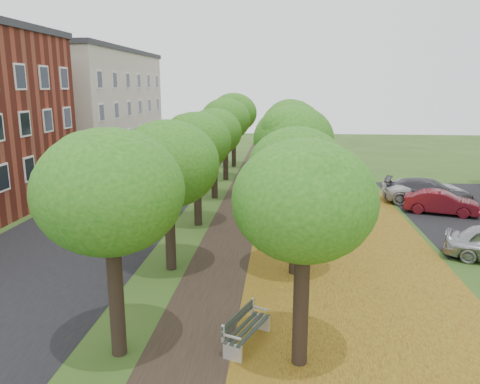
% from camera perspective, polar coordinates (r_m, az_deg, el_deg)
% --- Properties ---
extents(ground, '(120.00, 120.00, 0.00)m').
position_cam_1_polar(ground, '(13.19, -4.84, -19.44)').
color(ground, '#2D4C19').
rests_on(ground, ground).
extents(street_asphalt, '(8.00, 70.00, 0.01)m').
position_cam_1_polar(street_asphalt, '(28.54, -14.57, -1.85)').
color(street_asphalt, black).
rests_on(street_asphalt, ground).
extents(footpath, '(3.20, 70.00, 0.01)m').
position_cam_1_polar(footpath, '(26.98, 0.63, -2.27)').
color(footpath, black).
rests_on(footpath, ground).
extents(leaf_verge, '(7.50, 70.00, 0.01)m').
position_cam_1_polar(leaf_verge, '(27.06, 11.25, -2.47)').
color(leaf_verge, olive).
rests_on(leaf_verge, ground).
extents(tree_row_west, '(3.81, 33.81, 5.94)m').
position_cam_1_polar(tree_row_west, '(26.45, -4.14, 6.86)').
color(tree_row_west, black).
rests_on(tree_row_west, ground).
extents(tree_row_east, '(3.81, 33.81, 5.94)m').
position_cam_1_polar(tree_row_east, '(26.12, 6.38, 6.73)').
color(tree_row_east, black).
rests_on(tree_row_east, ground).
extents(building_cream, '(10.30, 20.30, 10.40)m').
position_cam_1_polar(building_cream, '(47.95, -18.55, 10.00)').
color(building_cream, beige).
rests_on(building_cream, ground).
extents(bench, '(1.25, 2.02, 0.92)m').
position_cam_1_polar(bench, '(13.47, 0.68, -16.27)').
color(bench, '#263029').
rests_on(bench, ground).
extents(car_red, '(4.18, 2.47, 1.30)m').
position_cam_1_polar(car_red, '(28.49, 23.32, -1.18)').
color(car_red, maroon).
rests_on(car_red, ground).
extents(car_grey, '(5.58, 3.59, 1.50)m').
position_cam_1_polar(car_grey, '(30.60, 22.04, 0.03)').
color(car_grey, '#38383D').
rests_on(car_grey, ground).
extents(car_white, '(5.26, 2.49, 1.45)m').
position_cam_1_polar(car_white, '(31.06, 21.79, 0.18)').
color(car_white, silver).
rests_on(car_white, ground).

